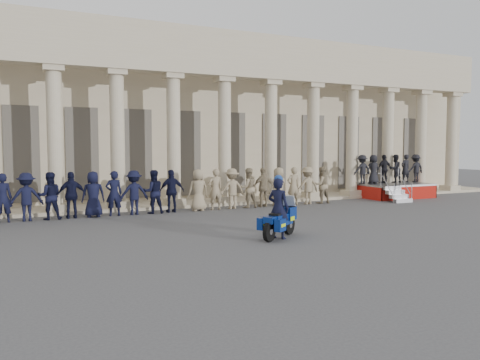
# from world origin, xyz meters

# --- Properties ---
(ground) EXTENTS (90.00, 90.00, 0.00)m
(ground) POSITION_xyz_m (0.00, 0.00, 0.00)
(ground) COLOR #444447
(ground) RESTS_ON ground
(building) EXTENTS (40.00, 12.50, 9.00)m
(building) POSITION_xyz_m (-0.00, 14.74, 4.52)
(building) COLOR #B9A98A
(building) RESTS_ON ground
(officer_rank) EXTENTS (17.95, 0.71, 1.89)m
(officer_rank) POSITION_xyz_m (-2.41, 6.51, 0.94)
(officer_rank) COLOR black
(officer_rank) RESTS_ON ground
(reviewing_stand) EXTENTS (5.06, 3.89, 2.45)m
(reviewing_stand) POSITION_xyz_m (11.37, 7.38, 1.37)
(reviewing_stand) COLOR gray
(reviewing_stand) RESTS_ON ground
(motorcycle) EXTENTS (1.75, 1.40, 1.30)m
(motorcycle) POSITION_xyz_m (-0.42, -0.55, 0.56)
(motorcycle) COLOR black
(motorcycle) RESTS_ON ground
(rider) EXTENTS (0.77, 0.84, 2.01)m
(rider) POSITION_xyz_m (-0.51, -0.61, 0.99)
(rider) COLOR black
(rider) RESTS_ON ground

